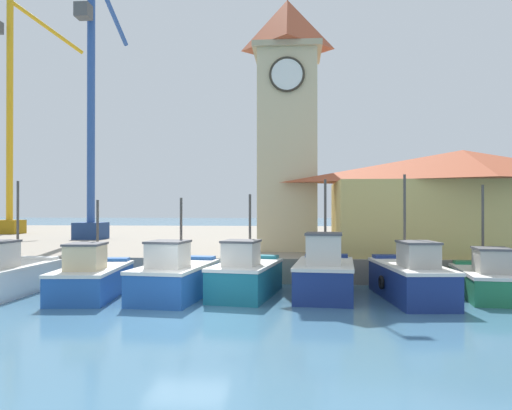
{
  "coord_description": "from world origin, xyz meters",
  "views": [
    {
      "loc": [
        3.38,
        -15.45,
        3.36
      ],
      "look_at": [
        1.47,
        8.51,
        3.5
      ],
      "focal_mm": 35.0,
      "sensor_mm": 36.0,
      "label": 1
    }
  ],
  "objects_px": {
    "port_crane_near": "(92,136)",
    "port_crane_far": "(12,139)",
    "fishing_boat_mid_right": "(325,274)",
    "fishing_boat_left_inner": "(92,278)",
    "fishing_boat_center": "(246,276)",
    "fishing_boat_left_outer": "(8,276)",
    "fishing_boat_right_outer": "(487,280)",
    "warehouse_right": "(463,201)",
    "fishing_boat_right_inner": "(410,278)",
    "fishing_boat_mid_left": "(175,277)",
    "clock_tower": "(287,117)"
  },
  "relations": [
    {
      "from": "port_crane_near",
      "to": "port_crane_far",
      "type": "distance_m",
      "value": 12.08
    },
    {
      "from": "port_crane_far",
      "to": "fishing_boat_mid_right",
      "type": "bearing_deg",
      "value": -41.19
    },
    {
      "from": "fishing_boat_left_inner",
      "to": "fishing_boat_center",
      "type": "xyz_separation_m",
      "value": [
        5.81,
        0.58,
        0.06
      ]
    },
    {
      "from": "fishing_boat_left_inner",
      "to": "fishing_boat_mid_right",
      "type": "xyz_separation_m",
      "value": [
        8.79,
        0.68,
        0.12
      ]
    },
    {
      "from": "fishing_boat_center",
      "to": "port_crane_far",
      "type": "bearing_deg",
      "value": 135.17
    },
    {
      "from": "fishing_boat_left_outer",
      "to": "fishing_boat_center",
      "type": "bearing_deg",
      "value": 2.57
    },
    {
      "from": "fishing_boat_right_outer",
      "to": "warehouse_right",
      "type": "relative_size",
      "value": 0.37
    },
    {
      "from": "fishing_boat_center",
      "to": "fishing_boat_right_inner",
      "type": "height_order",
      "value": "fishing_boat_right_inner"
    },
    {
      "from": "fishing_boat_left_outer",
      "to": "port_crane_far",
      "type": "xyz_separation_m",
      "value": [
        -13.58,
        23.11,
        8.64
      ]
    },
    {
      "from": "fishing_boat_right_inner",
      "to": "port_crane_near",
      "type": "xyz_separation_m",
      "value": [
        -18.87,
        16.32,
        7.78
      ]
    },
    {
      "from": "warehouse_right",
      "to": "fishing_boat_mid_left",
      "type": "bearing_deg",
      "value": -151.74
    },
    {
      "from": "fishing_boat_center",
      "to": "port_crane_far",
      "type": "xyz_separation_m",
      "value": [
        -22.83,
        22.69,
        8.59
      ]
    },
    {
      "from": "fishing_boat_right_outer",
      "to": "fishing_boat_right_inner",
      "type": "bearing_deg",
      "value": -165.51
    },
    {
      "from": "fishing_boat_left_outer",
      "to": "fishing_boat_left_inner",
      "type": "xyz_separation_m",
      "value": [
        3.44,
        -0.16,
        -0.01
      ]
    },
    {
      "from": "fishing_boat_left_inner",
      "to": "port_crane_far",
      "type": "xyz_separation_m",
      "value": [
        -17.02,
        23.27,
        8.65
      ]
    },
    {
      "from": "warehouse_right",
      "to": "fishing_boat_left_inner",
      "type": "bearing_deg",
      "value": -156.9
    },
    {
      "from": "fishing_boat_left_outer",
      "to": "fishing_boat_center",
      "type": "xyz_separation_m",
      "value": [
        9.25,
        0.42,
        0.04
      ]
    },
    {
      "from": "fishing_boat_mid_left",
      "to": "fishing_boat_center",
      "type": "relative_size",
      "value": 1.06
    },
    {
      "from": "fishing_boat_center",
      "to": "fishing_boat_right_outer",
      "type": "distance_m",
      "value": 9.08
    },
    {
      "from": "clock_tower",
      "to": "fishing_boat_right_outer",
      "type": "bearing_deg",
      "value": -44.43
    },
    {
      "from": "fishing_boat_right_inner",
      "to": "fishing_boat_mid_left",
      "type": "bearing_deg",
      "value": -178.03
    },
    {
      "from": "fishing_boat_left_inner",
      "to": "fishing_boat_mid_right",
      "type": "bearing_deg",
      "value": 4.43
    },
    {
      "from": "fishing_boat_right_inner",
      "to": "fishing_boat_left_inner",
      "type": "bearing_deg",
      "value": -178.73
    },
    {
      "from": "fishing_boat_mid_right",
      "to": "clock_tower",
      "type": "xyz_separation_m",
      "value": [
        -1.53,
        7.82,
        7.41
      ]
    },
    {
      "from": "fishing_boat_right_outer",
      "to": "clock_tower",
      "type": "height_order",
      "value": "clock_tower"
    },
    {
      "from": "fishing_boat_right_outer",
      "to": "clock_tower",
      "type": "bearing_deg",
      "value": 135.57
    },
    {
      "from": "fishing_boat_left_outer",
      "to": "fishing_boat_left_inner",
      "type": "height_order",
      "value": "fishing_boat_left_outer"
    },
    {
      "from": "fishing_boat_mid_left",
      "to": "fishing_boat_right_inner",
      "type": "relative_size",
      "value": 0.93
    },
    {
      "from": "fishing_boat_mid_left",
      "to": "fishing_boat_mid_right",
      "type": "height_order",
      "value": "fishing_boat_mid_right"
    },
    {
      "from": "fishing_boat_left_outer",
      "to": "fishing_boat_right_inner",
      "type": "xyz_separation_m",
      "value": [
        15.33,
        0.1,
        0.06
      ]
    },
    {
      "from": "fishing_boat_center",
      "to": "fishing_boat_right_inner",
      "type": "xyz_separation_m",
      "value": [
        6.07,
        -0.32,
        0.02
      ]
    },
    {
      "from": "fishing_boat_mid_right",
      "to": "port_crane_far",
      "type": "xyz_separation_m",
      "value": [
        -25.81,
        22.59,
        8.53
      ]
    },
    {
      "from": "port_crane_far",
      "to": "port_crane_near",
      "type": "bearing_deg",
      "value": -33.69
    },
    {
      "from": "fishing_boat_right_inner",
      "to": "fishing_boat_left_outer",
      "type": "bearing_deg",
      "value": -179.63
    },
    {
      "from": "clock_tower",
      "to": "fishing_boat_right_inner",
      "type": "bearing_deg",
      "value": -60.7
    },
    {
      "from": "fishing_boat_mid_left",
      "to": "clock_tower",
      "type": "relative_size",
      "value": 0.32
    },
    {
      "from": "fishing_boat_center",
      "to": "warehouse_right",
      "type": "distance_m",
      "value": 12.17
    },
    {
      "from": "warehouse_right",
      "to": "port_crane_far",
      "type": "height_order",
      "value": "port_crane_far"
    },
    {
      "from": "fishing_boat_mid_left",
      "to": "fishing_boat_left_inner",
      "type": "bearing_deg",
      "value": 179.37
    },
    {
      "from": "fishing_boat_mid_right",
      "to": "port_crane_near",
      "type": "height_order",
      "value": "port_crane_near"
    },
    {
      "from": "fishing_boat_mid_right",
      "to": "fishing_boat_right_inner",
      "type": "distance_m",
      "value": 3.12
    },
    {
      "from": "warehouse_right",
      "to": "port_crane_near",
      "type": "distance_m",
      "value": 25.35
    },
    {
      "from": "fishing_boat_mid_left",
      "to": "warehouse_right",
      "type": "distance_m",
      "value": 14.67
    },
    {
      "from": "fishing_boat_right_outer",
      "to": "port_crane_near",
      "type": "height_order",
      "value": "port_crane_near"
    },
    {
      "from": "fishing_boat_mid_left",
      "to": "fishing_boat_mid_right",
      "type": "bearing_deg",
      "value": 7.31
    },
    {
      "from": "fishing_boat_center",
      "to": "warehouse_right",
      "type": "height_order",
      "value": "warehouse_right"
    },
    {
      "from": "fishing_boat_right_outer",
      "to": "warehouse_right",
      "type": "height_order",
      "value": "warehouse_right"
    },
    {
      "from": "fishing_boat_left_outer",
      "to": "fishing_boat_center",
      "type": "distance_m",
      "value": 9.26
    },
    {
      "from": "fishing_boat_mid_left",
      "to": "port_crane_near",
      "type": "relative_size",
      "value": 0.24
    },
    {
      "from": "fishing_boat_right_inner",
      "to": "port_crane_far",
      "type": "distance_m",
      "value": 37.93
    }
  ]
}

